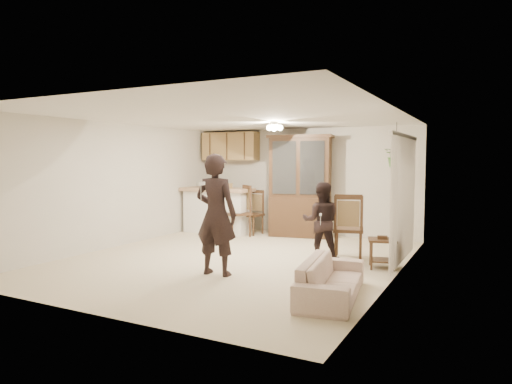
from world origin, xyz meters
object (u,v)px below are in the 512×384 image
at_px(sofa, 331,269).
at_px(adult, 216,216).
at_px(side_table, 382,253).
at_px(china_hutch, 300,187).
at_px(chair_bar, 251,222).
at_px(chair_hutch_left, 238,222).
at_px(chair_hutch_right, 348,240).
at_px(child, 321,222).

xyz_separation_m(sofa, adult, (-1.93, 0.32, 0.53)).
xyz_separation_m(sofa, side_table, (0.23, 1.92, -0.12)).
height_order(adult, china_hutch, china_hutch).
height_order(sofa, chair_bar, chair_bar).
height_order(china_hutch, side_table, china_hutch).
distance_m(chair_hutch_left, chair_hutch_right, 3.16).
xyz_separation_m(sofa, chair_hutch_left, (-3.40, 3.57, -0.03)).
height_order(adult, chair_bar, adult).
bearing_deg(side_table, adult, -143.50).
relative_size(sofa, side_table, 3.47).
height_order(sofa, china_hutch, china_hutch).
height_order(sofa, chair_hutch_right, chair_hutch_right).
xyz_separation_m(side_table, chair_bar, (-3.48, 2.04, 0.05)).
relative_size(child, chair_hutch_right, 1.16).
height_order(sofa, child, child).
bearing_deg(chair_hutch_right, adult, 40.58).
bearing_deg(sofa, side_table, -15.55).
bearing_deg(chair_hutch_right, sofa, 86.54).
height_order(china_hutch, chair_hutch_left, china_hutch).
bearing_deg(china_hutch, sofa, -73.46).
relative_size(child, chair_bar, 1.29).
xyz_separation_m(side_table, chair_hutch_left, (-3.64, 1.66, 0.08)).
bearing_deg(chair_hutch_right, chair_bar, -43.46).
xyz_separation_m(chair_hutch_left, chair_hutch_right, (2.94, -1.17, -0.00)).
bearing_deg(chair_bar, side_table, -22.74).
bearing_deg(china_hutch, child, -69.93).
distance_m(china_hutch, side_table, 3.39).
bearing_deg(child, chair_bar, -55.60).
distance_m(sofa, side_table, 1.94).
bearing_deg(side_table, child, 174.60).
height_order(china_hutch, chair_bar, china_hutch).
bearing_deg(china_hutch, chair_bar, -177.96).
bearing_deg(chair_bar, china_hutch, 19.81).
xyz_separation_m(adult, chair_bar, (-1.32, 3.64, -0.61)).
distance_m(adult, chair_bar, 3.92).
xyz_separation_m(sofa, chair_bar, (-3.25, 3.95, -0.07)).
relative_size(adult, side_table, 3.34).
bearing_deg(sofa, china_hutch, 18.09).
bearing_deg(sofa, chair_hutch_right, 2.32).
xyz_separation_m(child, chair_hutch_left, (-2.56, 1.56, -0.34)).
relative_size(child, chair_hutch_left, 1.15).
bearing_deg(chair_hutch_left, adult, -25.47).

